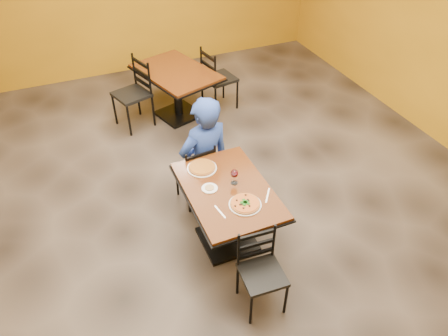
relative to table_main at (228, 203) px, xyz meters
name	(u,v)px	position (x,y,z in m)	size (l,w,h in m)	color
floor	(211,210)	(0.00, 0.50, -0.56)	(7.00, 8.00, 0.01)	black
table_main	(228,203)	(0.00, 0.00, 0.00)	(0.83, 1.23, 0.75)	#61300F
table_second	(177,83)	(0.32, 2.65, 0.00)	(1.22, 1.49, 0.75)	#61300F
chair_main_near	(262,275)	(-0.02, -0.83, -0.14)	(0.37, 0.37, 0.83)	black
chair_main_far	(195,172)	(-0.08, 0.76, -0.14)	(0.38, 0.38, 0.83)	black
chair_second_left	(132,95)	(-0.36, 2.65, -0.05)	(0.45, 0.45, 1.01)	black
chair_second_right	(220,79)	(1.00, 2.65, -0.07)	(0.44, 0.44, 0.97)	black
diner	(205,149)	(0.06, 0.81, 0.11)	(0.65, 0.42, 1.32)	#1B3698
plate_main	(245,205)	(0.06, -0.27, 0.20)	(0.31, 0.31, 0.01)	white
pizza_main	(245,203)	(0.06, -0.27, 0.21)	(0.28, 0.28, 0.02)	#9A0C0B
plate_far	(202,168)	(-0.12, 0.39, 0.20)	(0.31, 0.31, 0.01)	white
pizza_far	(202,167)	(-0.12, 0.39, 0.21)	(0.28, 0.28, 0.02)	#BD8B24
side_plate	(210,188)	(-0.16, 0.07, 0.20)	(0.16, 0.16, 0.01)	white
dip	(210,188)	(-0.16, 0.07, 0.21)	(0.09, 0.09, 0.01)	tan
wine_glass	(234,176)	(0.09, 0.05, 0.28)	(0.08, 0.08, 0.18)	white
fork	(220,212)	(-0.19, -0.27, 0.20)	(0.01, 0.19, 0.00)	silver
knife	(268,195)	(0.32, -0.24, 0.20)	(0.01, 0.21, 0.00)	silver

